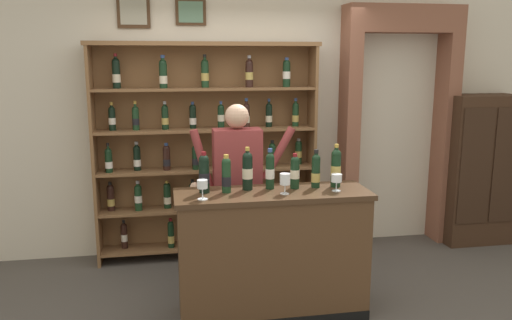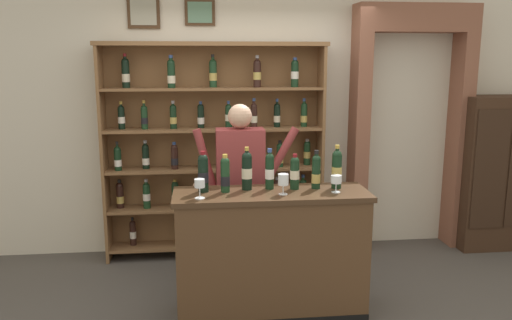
{
  "view_description": "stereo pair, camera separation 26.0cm",
  "coord_description": "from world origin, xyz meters",
  "px_view_note": "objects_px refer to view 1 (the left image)",
  "views": [
    {
      "loc": [
        -0.71,
        -3.71,
        2.02
      ],
      "look_at": [
        -0.02,
        0.15,
        1.23
      ],
      "focal_mm": 35.92,
      "sensor_mm": 36.0,
      "label": 1
    },
    {
      "loc": [
        -0.45,
        -3.74,
        2.02
      ],
      "look_at": [
        -0.02,
        0.15,
        1.23
      ],
      "focal_mm": 35.92,
      "sensor_mm": 36.0,
      "label": 2
    }
  ],
  "objects_px": {
    "side_cabinet": "(478,169)",
    "tasting_bottle_vin_santo": "(295,171)",
    "tasting_bottle_rosso": "(226,175)",
    "wine_glass_spare": "(202,186)",
    "tasting_counter": "(272,254)",
    "wine_glass_left": "(337,179)",
    "tasting_bottle_bianco": "(204,173)",
    "tasting_bottle_brunello": "(247,170)",
    "tasting_bottle_prosecco": "(336,167)",
    "shopkeeper": "(238,177)",
    "tasting_bottle_super_tuscan": "(270,170)",
    "wine_shelf": "(206,146)",
    "tasting_bottle_chianti": "(316,171)",
    "wine_glass_center": "(285,180)"
  },
  "relations": [
    {
      "from": "tasting_bottle_brunello",
      "to": "tasting_bottle_super_tuscan",
      "type": "distance_m",
      "value": 0.18
    },
    {
      "from": "tasting_counter",
      "to": "tasting_bottle_prosecco",
      "type": "distance_m",
      "value": 0.85
    },
    {
      "from": "wine_glass_center",
      "to": "tasting_counter",
      "type": "bearing_deg",
      "value": 133.6
    },
    {
      "from": "tasting_bottle_rosso",
      "to": "side_cabinet",
      "type": "bearing_deg",
      "value": 22.84
    },
    {
      "from": "wine_shelf",
      "to": "wine_glass_left",
      "type": "height_order",
      "value": "wine_shelf"
    },
    {
      "from": "tasting_counter",
      "to": "wine_glass_left",
      "type": "bearing_deg",
      "value": -7.79
    },
    {
      "from": "side_cabinet",
      "to": "tasting_counter",
      "type": "distance_m",
      "value": 2.9
    },
    {
      "from": "tasting_counter",
      "to": "wine_glass_spare",
      "type": "xyz_separation_m",
      "value": [
        -0.54,
        -0.13,
        0.61
      ]
    },
    {
      "from": "side_cabinet",
      "to": "tasting_bottle_vin_santo",
      "type": "height_order",
      "value": "side_cabinet"
    },
    {
      "from": "tasting_bottle_chianti",
      "to": "tasting_bottle_brunello",
      "type": "bearing_deg",
      "value": 177.39
    },
    {
      "from": "tasting_bottle_rosso",
      "to": "tasting_bottle_prosecco",
      "type": "relative_size",
      "value": 0.85
    },
    {
      "from": "side_cabinet",
      "to": "wine_glass_spare",
      "type": "bearing_deg",
      "value": -155.83
    },
    {
      "from": "tasting_counter",
      "to": "tasting_bottle_super_tuscan",
      "type": "distance_m",
      "value": 0.66
    },
    {
      "from": "tasting_bottle_rosso",
      "to": "wine_glass_spare",
      "type": "distance_m",
      "value": 0.26
    },
    {
      "from": "wine_shelf",
      "to": "wine_glass_spare",
      "type": "relative_size",
      "value": 15.36
    },
    {
      "from": "tasting_counter",
      "to": "tasting_bottle_vin_santo",
      "type": "relative_size",
      "value": 5.38
    },
    {
      "from": "tasting_bottle_vin_santo",
      "to": "wine_glass_center",
      "type": "relative_size",
      "value": 1.77
    },
    {
      "from": "wine_glass_left",
      "to": "tasting_bottle_rosso",
      "type": "bearing_deg",
      "value": 172.6
    },
    {
      "from": "tasting_bottle_super_tuscan",
      "to": "wine_glass_center",
      "type": "bearing_deg",
      "value": -65.96
    },
    {
      "from": "side_cabinet",
      "to": "tasting_bottle_brunello",
      "type": "relative_size",
      "value": 4.85
    },
    {
      "from": "wine_shelf",
      "to": "tasting_bottle_super_tuscan",
      "type": "height_order",
      "value": "wine_shelf"
    },
    {
      "from": "tasting_counter",
      "to": "tasting_bottle_prosecco",
      "type": "height_order",
      "value": "tasting_bottle_prosecco"
    },
    {
      "from": "shopkeeper",
      "to": "wine_shelf",
      "type": "bearing_deg",
      "value": 104.06
    },
    {
      "from": "side_cabinet",
      "to": "tasting_bottle_chianti",
      "type": "height_order",
      "value": "side_cabinet"
    },
    {
      "from": "shopkeeper",
      "to": "tasting_bottle_super_tuscan",
      "type": "relative_size",
      "value": 5.12
    },
    {
      "from": "tasting_bottle_vin_santo",
      "to": "shopkeeper",
      "type": "bearing_deg",
      "value": 128.51
    },
    {
      "from": "side_cabinet",
      "to": "wine_glass_spare",
      "type": "xyz_separation_m",
      "value": [
        -3.13,
        -1.4,
        0.3
      ]
    },
    {
      "from": "wine_glass_left",
      "to": "side_cabinet",
      "type": "bearing_deg",
      "value": 32.64
    },
    {
      "from": "side_cabinet",
      "to": "tasting_counter",
      "type": "bearing_deg",
      "value": -153.68
    },
    {
      "from": "side_cabinet",
      "to": "tasting_bottle_bianco",
      "type": "distance_m",
      "value": 3.35
    },
    {
      "from": "tasting_bottle_super_tuscan",
      "to": "tasting_bottle_brunello",
      "type": "bearing_deg",
      "value": 179.84
    },
    {
      "from": "tasting_bottle_super_tuscan",
      "to": "shopkeeper",
      "type": "bearing_deg",
      "value": 112.63
    },
    {
      "from": "tasting_counter",
      "to": "wine_glass_left",
      "type": "height_order",
      "value": "wine_glass_left"
    },
    {
      "from": "tasting_bottle_super_tuscan",
      "to": "tasting_bottle_vin_santo",
      "type": "relative_size",
      "value": 1.15
    },
    {
      "from": "wine_shelf",
      "to": "wine_glass_spare",
      "type": "bearing_deg",
      "value": -95.74
    },
    {
      "from": "side_cabinet",
      "to": "tasting_bottle_rosso",
      "type": "relative_size",
      "value": 5.56
    },
    {
      "from": "shopkeeper",
      "to": "tasting_bottle_rosso",
      "type": "distance_m",
      "value": 0.55
    },
    {
      "from": "tasting_bottle_prosecco",
      "to": "wine_glass_spare",
      "type": "height_order",
      "value": "tasting_bottle_prosecco"
    },
    {
      "from": "tasting_bottle_bianco",
      "to": "tasting_bottle_rosso",
      "type": "xyz_separation_m",
      "value": [
        0.17,
        -0.02,
        -0.01
      ]
    },
    {
      "from": "shopkeeper",
      "to": "tasting_bottle_rosso",
      "type": "height_order",
      "value": "shopkeeper"
    },
    {
      "from": "tasting_bottle_rosso",
      "to": "tasting_bottle_chianti",
      "type": "bearing_deg",
      "value": 2.43
    },
    {
      "from": "tasting_bottle_super_tuscan",
      "to": "wine_glass_center",
      "type": "distance_m",
      "value": 0.2
    },
    {
      "from": "tasting_counter",
      "to": "tasting_bottle_chianti",
      "type": "distance_m",
      "value": 0.74
    },
    {
      "from": "tasting_bottle_bianco",
      "to": "tasting_bottle_brunello",
      "type": "bearing_deg",
      "value": 5.16
    },
    {
      "from": "tasting_counter",
      "to": "tasting_bottle_rosso",
      "type": "xyz_separation_m",
      "value": [
        -0.35,
        0.04,
        0.64
      ]
    },
    {
      "from": "tasting_bottle_super_tuscan",
      "to": "tasting_bottle_prosecco",
      "type": "bearing_deg",
      "value": -3.27
    },
    {
      "from": "wine_glass_spare",
      "to": "shopkeeper",
      "type": "bearing_deg",
      "value": 62.66
    },
    {
      "from": "tasting_bottle_chianti",
      "to": "wine_glass_left",
      "type": "distance_m",
      "value": 0.19
    },
    {
      "from": "tasting_bottle_brunello",
      "to": "tasting_bottle_bianco",
      "type": "bearing_deg",
      "value": -174.84
    },
    {
      "from": "wine_glass_spare",
      "to": "tasting_bottle_super_tuscan",
      "type": "bearing_deg",
      "value": 22.31
    }
  ]
}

